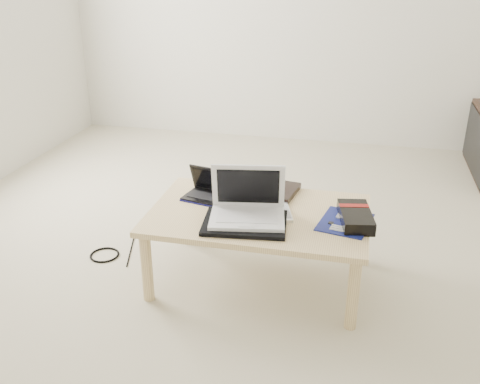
% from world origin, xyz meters
% --- Properties ---
extents(ground, '(4.00, 4.00, 0.00)m').
position_xyz_m(ground, '(0.00, 0.00, 0.00)').
color(ground, '#B6AE94').
rests_on(ground, ground).
extents(coffee_table, '(1.10, 0.70, 0.40)m').
position_xyz_m(coffee_table, '(0.22, -0.43, 0.35)').
color(coffee_table, '#DCC285').
rests_on(coffee_table, ground).
extents(book, '(0.33, 0.29, 0.03)m').
position_xyz_m(book, '(0.22, -0.16, 0.41)').
color(book, black).
rests_on(book, coffee_table).
extents(netbook, '(0.27, 0.22, 0.17)m').
position_xyz_m(netbook, '(-0.08, -0.31, 0.44)').
color(netbook, black).
rests_on(netbook, coffee_table).
extents(tablet, '(0.24, 0.20, 0.01)m').
position_xyz_m(tablet, '(0.12, -0.37, 0.41)').
color(tablet, black).
rests_on(tablet, coffee_table).
extents(remote, '(0.10, 0.21, 0.02)m').
position_xyz_m(remote, '(0.35, -0.41, 0.41)').
color(remote, silver).
rests_on(remote, coffee_table).
extents(neoprene_sleeve, '(0.43, 0.33, 0.02)m').
position_xyz_m(neoprene_sleeve, '(0.18, -0.58, 0.41)').
color(neoprene_sleeve, black).
rests_on(neoprene_sleeve, coffee_table).
extents(white_laptop, '(0.40, 0.31, 0.26)m').
position_xyz_m(white_laptop, '(0.18, -0.53, 0.47)').
color(white_laptop, silver).
rests_on(white_laptop, neoprene_sleeve).
extents(motherboard, '(0.28, 0.33, 0.01)m').
position_xyz_m(motherboard, '(0.65, -0.45, 0.40)').
color(motherboard, '#0D1955').
rests_on(motherboard, coffee_table).
extents(gpu_box, '(0.20, 0.31, 0.06)m').
position_xyz_m(gpu_box, '(0.70, -0.43, 0.43)').
color(gpu_box, black).
rests_on(gpu_box, coffee_table).
extents(cable_coil, '(0.11, 0.11, 0.01)m').
position_xyz_m(cable_coil, '(0.13, -0.49, 0.41)').
color(cable_coil, black).
rests_on(cable_coil, coffee_table).
extents(floor_cable_coil, '(0.19, 0.19, 0.01)m').
position_xyz_m(floor_cable_coil, '(-0.69, -0.39, 0.01)').
color(floor_cable_coil, black).
rests_on(floor_cable_coil, ground).
extents(floor_cable_trail, '(0.10, 0.33, 0.01)m').
position_xyz_m(floor_cable_trail, '(-0.57, -0.31, 0.00)').
color(floor_cable_trail, black).
rests_on(floor_cable_trail, ground).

